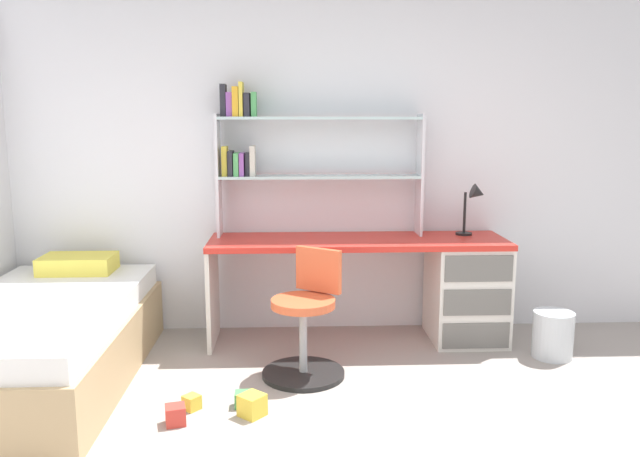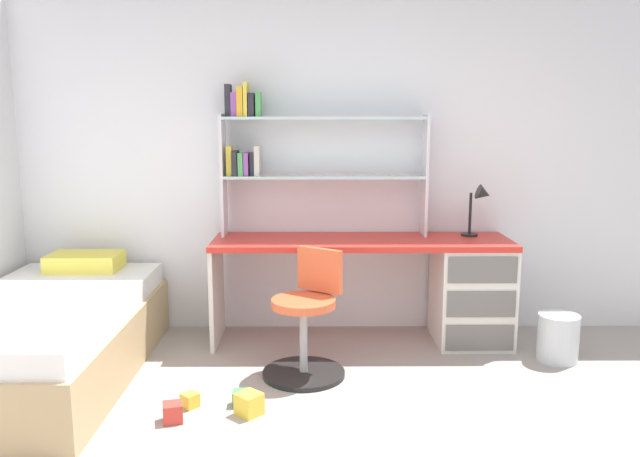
# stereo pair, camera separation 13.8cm
# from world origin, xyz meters

# --- Properties ---
(room_shell) EXTENTS (6.05, 5.83, 2.66)m
(room_shell) POSITION_xyz_m (-1.25, 1.24, 1.33)
(room_shell) COLOR silver
(room_shell) RESTS_ON ground_plane
(desk) EXTENTS (2.11, 0.58, 0.76)m
(desk) POSITION_xyz_m (0.59, 2.10, 0.43)
(desk) COLOR red
(desk) RESTS_ON ground_plane
(bookshelf_hutch) EXTENTS (1.48, 0.22, 1.10)m
(bookshelf_hutch) POSITION_xyz_m (-0.47, 2.27, 1.40)
(bookshelf_hutch) COLOR silver
(bookshelf_hutch) RESTS_ON desk
(desk_lamp) EXTENTS (0.20, 0.17, 0.38)m
(desk_lamp) POSITION_xyz_m (0.87, 2.19, 1.01)
(desk_lamp) COLOR black
(desk_lamp) RESTS_ON desk
(swivel_chair) EXTENTS (0.52, 0.52, 0.79)m
(swivel_chair) POSITION_xyz_m (-0.37, 1.49, 0.31)
(swivel_chair) COLOR black
(swivel_chair) RESTS_ON ground_plane
(bed_platform) EXTENTS (1.05, 1.94, 0.64)m
(bed_platform) POSITION_xyz_m (-1.98, 1.44, 0.26)
(bed_platform) COLOR tan
(bed_platform) RESTS_ON ground_plane
(waste_bin) EXTENTS (0.27, 0.27, 0.32)m
(waste_bin) POSITION_xyz_m (1.31, 1.71, 0.16)
(waste_bin) COLOR silver
(waste_bin) RESTS_ON ground_plane
(toy_block_green_1) EXTENTS (0.09, 0.09, 0.09)m
(toy_block_green_1) POSITION_xyz_m (-0.74, 1.05, 0.04)
(toy_block_green_1) COLOR #479E51
(toy_block_green_1) RESTS_ON ground_plane
(toy_block_red_3) EXTENTS (0.12, 0.12, 0.10)m
(toy_block_red_3) POSITION_xyz_m (-1.08, 0.86, 0.05)
(toy_block_red_3) COLOR red
(toy_block_red_3) RESTS_ON ground_plane
(toy_block_yellow_4) EXTENTS (0.17, 0.17, 0.12)m
(toy_block_yellow_4) POSITION_xyz_m (-0.68, 0.94, 0.06)
(toy_block_yellow_4) COLOR gold
(toy_block_yellow_4) RESTS_ON ground_plane
(toy_block_yellow_5) EXTENTS (0.12, 0.12, 0.08)m
(toy_block_yellow_5) POSITION_xyz_m (-1.02, 1.03, 0.04)
(toy_block_yellow_5) COLOR gold
(toy_block_yellow_5) RESTS_ON ground_plane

